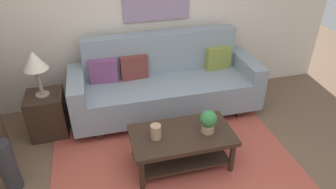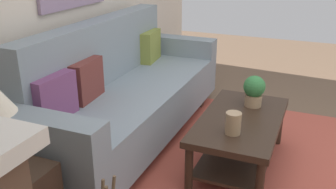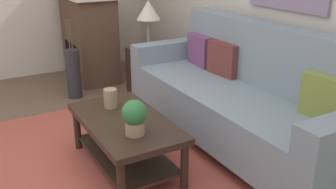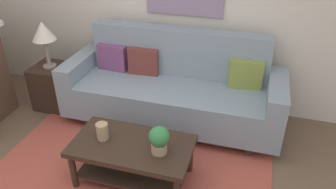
{
  "view_description": "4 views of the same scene",
  "coord_description": "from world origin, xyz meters",
  "px_view_note": "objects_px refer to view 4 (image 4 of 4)",
  "views": [
    {
      "loc": [
        -0.7,
        -1.87,
        2.47
      ],
      "look_at": [
        0.02,
        0.94,
        0.69
      ],
      "focal_mm": 32.36,
      "sensor_mm": 36.0,
      "label": 1
    },
    {
      "loc": [
        -2.6,
        0.04,
        1.67
      ],
      "look_at": [
        0.22,
        1.22,
        0.46
      ],
      "focal_mm": 40.19,
      "sensor_mm": 36.0,
      "label": 2
    },
    {
      "loc": [
        2.6,
        -0.51,
        1.68
      ],
      "look_at": [
        0.1,
        0.91,
        0.58
      ],
      "focal_mm": 40.71,
      "sensor_mm": 36.0,
      "label": 3
    },
    {
      "loc": [
        1.05,
        -1.61,
        2.33
      ],
      "look_at": [
        0.24,
        1.12,
        0.65
      ],
      "focal_mm": 35.23,
      "sensor_mm": 36.0,
      "label": 4
    }
  ],
  "objects_px": {
    "throw_pillow_plum": "(113,57)",
    "throw_pillow_olive": "(246,74)",
    "tabletop_vase": "(102,131)",
    "potted_plant_tabletop": "(159,139)",
    "table_lamp": "(43,33)",
    "couch": "(173,89)",
    "side_table": "(54,86)",
    "throw_pillow_maroon": "(144,61)",
    "coffee_table": "(133,153)"
  },
  "relations": [
    {
      "from": "throw_pillow_plum",
      "to": "throw_pillow_olive",
      "type": "height_order",
      "value": "same"
    },
    {
      "from": "tabletop_vase",
      "to": "potted_plant_tabletop",
      "type": "height_order",
      "value": "potted_plant_tabletop"
    },
    {
      "from": "throw_pillow_plum",
      "to": "potted_plant_tabletop",
      "type": "relative_size",
      "value": 1.37
    },
    {
      "from": "throw_pillow_olive",
      "to": "table_lamp",
      "type": "height_order",
      "value": "table_lamp"
    },
    {
      "from": "potted_plant_tabletop",
      "to": "table_lamp",
      "type": "height_order",
      "value": "table_lamp"
    },
    {
      "from": "couch",
      "to": "side_table",
      "type": "relative_size",
      "value": 4.46
    },
    {
      "from": "throw_pillow_maroon",
      "to": "side_table",
      "type": "relative_size",
      "value": 0.64
    },
    {
      "from": "throw_pillow_plum",
      "to": "throw_pillow_olive",
      "type": "distance_m",
      "value": 1.59
    },
    {
      "from": "couch",
      "to": "table_lamp",
      "type": "xyz_separation_m",
      "value": [
        -1.55,
        -0.11,
        0.56
      ]
    },
    {
      "from": "couch",
      "to": "tabletop_vase",
      "type": "bearing_deg",
      "value": -109.08
    },
    {
      "from": "throw_pillow_plum",
      "to": "table_lamp",
      "type": "distance_m",
      "value": 0.85
    },
    {
      "from": "throw_pillow_plum",
      "to": "coffee_table",
      "type": "relative_size",
      "value": 0.33
    },
    {
      "from": "coffee_table",
      "to": "potted_plant_tabletop",
      "type": "height_order",
      "value": "potted_plant_tabletop"
    },
    {
      "from": "coffee_table",
      "to": "side_table",
      "type": "bearing_deg",
      "value": 146.69
    },
    {
      "from": "throw_pillow_maroon",
      "to": "coffee_table",
      "type": "relative_size",
      "value": 0.33
    },
    {
      "from": "potted_plant_tabletop",
      "to": "table_lamp",
      "type": "xyz_separation_m",
      "value": [
        -1.74,
        1.0,
        0.42
      ]
    },
    {
      "from": "throw_pillow_maroon",
      "to": "tabletop_vase",
      "type": "relative_size",
      "value": 2.25
    },
    {
      "from": "throw_pillow_maroon",
      "to": "throw_pillow_olive",
      "type": "xyz_separation_m",
      "value": [
        1.2,
        0.0,
        0.0
      ]
    },
    {
      "from": "potted_plant_tabletop",
      "to": "throw_pillow_plum",
      "type": "bearing_deg",
      "value": 128.69
    },
    {
      "from": "throw_pillow_maroon",
      "to": "throw_pillow_olive",
      "type": "bearing_deg",
      "value": 0.0
    },
    {
      "from": "couch",
      "to": "table_lamp",
      "type": "distance_m",
      "value": 1.65
    },
    {
      "from": "table_lamp",
      "to": "throw_pillow_plum",
      "type": "bearing_deg",
      "value": 17.0
    },
    {
      "from": "coffee_table",
      "to": "potted_plant_tabletop",
      "type": "relative_size",
      "value": 4.2
    },
    {
      "from": "tabletop_vase",
      "to": "table_lamp",
      "type": "relative_size",
      "value": 0.28
    },
    {
      "from": "throw_pillow_olive",
      "to": "potted_plant_tabletop",
      "type": "xyz_separation_m",
      "value": [
        -0.61,
        -1.23,
        -0.11
      ]
    },
    {
      "from": "potted_plant_tabletop",
      "to": "side_table",
      "type": "relative_size",
      "value": 0.47
    },
    {
      "from": "throw_pillow_maroon",
      "to": "side_table",
      "type": "xyz_separation_m",
      "value": [
        -1.15,
        -0.23,
        -0.4
      ]
    },
    {
      "from": "tabletop_vase",
      "to": "throw_pillow_maroon",
      "type": "bearing_deg",
      "value": 91.37
    },
    {
      "from": "throw_pillow_maroon",
      "to": "tabletop_vase",
      "type": "height_order",
      "value": "throw_pillow_maroon"
    },
    {
      "from": "coffee_table",
      "to": "side_table",
      "type": "xyz_separation_m",
      "value": [
        -1.46,
        0.96,
        -0.03
      ]
    },
    {
      "from": "couch",
      "to": "side_table",
      "type": "xyz_separation_m",
      "value": [
        -1.55,
        -0.11,
        -0.15
      ]
    },
    {
      "from": "throw_pillow_plum",
      "to": "coffee_table",
      "type": "bearing_deg",
      "value": -59.14
    },
    {
      "from": "coffee_table",
      "to": "table_lamp",
      "type": "relative_size",
      "value": 1.93
    },
    {
      "from": "throw_pillow_olive",
      "to": "potted_plant_tabletop",
      "type": "height_order",
      "value": "throw_pillow_olive"
    },
    {
      "from": "throw_pillow_maroon",
      "to": "table_lamp",
      "type": "relative_size",
      "value": 0.63
    },
    {
      "from": "couch",
      "to": "throw_pillow_plum",
      "type": "xyz_separation_m",
      "value": [
        -0.8,
        0.12,
        0.25
      ]
    },
    {
      "from": "couch",
      "to": "coffee_table",
      "type": "xyz_separation_m",
      "value": [
        -0.08,
        -1.07,
        -0.12
      ]
    },
    {
      "from": "coffee_table",
      "to": "potted_plant_tabletop",
      "type": "bearing_deg",
      "value": -7.92
    },
    {
      "from": "couch",
      "to": "throw_pillow_olive",
      "type": "bearing_deg",
      "value": 8.84
    },
    {
      "from": "throw_pillow_plum",
      "to": "side_table",
      "type": "xyz_separation_m",
      "value": [
        -0.75,
        -0.23,
        -0.4
      ]
    },
    {
      "from": "table_lamp",
      "to": "couch",
      "type": "bearing_deg",
      "value": 3.91
    },
    {
      "from": "couch",
      "to": "throw_pillow_olive",
      "type": "relative_size",
      "value": 6.94
    },
    {
      "from": "coffee_table",
      "to": "side_table",
      "type": "distance_m",
      "value": 1.75
    },
    {
      "from": "throw_pillow_olive",
      "to": "table_lamp",
      "type": "relative_size",
      "value": 0.63
    },
    {
      "from": "couch",
      "to": "coffee_table",
      "type": "bearing_deg",
      "value": -94.52
    },
    {
      "from": "throw_pillow_plum",
      "to": "potted_plant_tabletop",
      "type": "bearing_deg",
      "value": -51.31
    },
    {
      "from": "throw_pillow_maroon",
      "to": "table_lamp",
      "type": "bearing_deg",
      "value": -168.7
    },
    {
      "from": "potted_plant_tabletop",
      "to": "tabletop_vase",
      "type": "bearing_deg",
      "value": 176.28
    },
    {
      "from": "throw_pillow_olive",
      "to": "coffee_table",
      "type": "height_order",
      "value": "throw_pillow_olive"
    },
    {
      "from": "side_table",
      "to": "coffee_table",
      "type": "bearing_deg",
      "value": -33.31
    }
  ]
}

